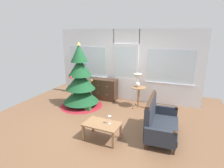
% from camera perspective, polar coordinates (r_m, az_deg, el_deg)
% --- Properties ---
extents(ground_plane, '(6.76, 6.76, 0.00)m').
position_cam_1_polar(ground_plane, '(5.29, -2.70, -11.97)').
color(ground_plane, brown).
extents(back_wall_with_door, '(5.20, 0.14, 2.55)m').
position_cam_1_polar(back_wall_with_door, '(6.74, 4.30, 5.66)').
color(back_wall_with_door, white).
rests_on(back_wall_with_door, ground).
extents(christmas_tree, '(1.44, 1.44, 2.16)m').
position_cam_1_polar(christmas_tree, '(6.29, -9.63, 0.06)').
color(christmas_tree, '#4C331E').
rests_on(christmas_tree, ground).
extents(dresser_cabinet, '(0.90, 0.45, 0.78)m').
position_cam_1_polar(dresser_cabinet, '(6.92, -2.23, -1.62)').
color(dresser_cabinet, '#3D281C').
rests_on(dresser_cabinet, ground).
extents(settee_sofa, '(0.76, 1.44, 0.96)m').
position_cam_1_polar(settee_sofa, '(4.71, 13.93, -11.03)').
color(settee_sofa, '#3D281C').
rests_on(settee_sofa, ground).
extents(side_table, '(0.50, 0.48, 0.69)m').
position_cam_1_polar(side_table, '(6.24, 8.17, -2.74)').
color(side_table, '#8E6642').
rests_on(side_table, ground).
extents(table_lamp, '(0.28, 0.28, 0.44)m').
position_cam_1_polar(table_lamp, '(6.16, 7.89, 1.72)').
color(table_lamp, silver).
rests_on(table_lamp, side_table).
extents(coffee_table, '(0.87, 0.57, 0.41)m').
position_cam_1_polar(coffee_table, '(4.44, -3.04, -12.69)').
color(coffee_table, '#8E6642').
rests_on(coffee_table, ground).
extents(wine_glass, '(0.08, 0.08, 0.20)m').
position_cam_1_polar(wine_glass, '(4.33, -0.71, -10.39)').
color(wine_glass, silver).
rests_on(wine_glass, coffee_table).
extents(gift_box, '(0.18, 0.16, 0.18)m').
position_cam_1_polar(gift_box, '(6.09, -7.38, -7.24)').
color(gift_box, '#266633').
rests_on(gift_box, ground).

